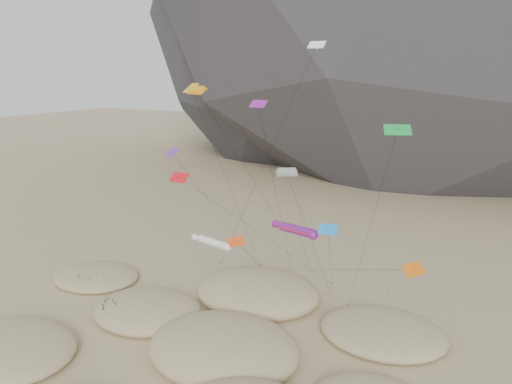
% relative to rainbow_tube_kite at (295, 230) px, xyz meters
% --- Properties ---
extents(ground, '(500.00, 500.00, 0.00)m').
position_rel_rainbow_tube_kite_xyz_m(ground, '(-4.92, -12.70, -10.73)').
color(ground, '#CCB789').
rests_on(ground, ground).
extents(dunes, '(49.65, 37.32, 4.05)m').
position_rel_rainbow_tube_kite_xyz_m(dunes, '(-6.42, -7.25, -10.00)').
color(dunes, '#CCB789').
rests_on(dunes, ground).
extents(dune_grass, '(43.49, 26.32, 1.50)m').
position_rel_rainbow_tube_kite_xyz_m(dune_grass, '(-6.35, -9.04, -9.90)').
color(dune_grass, black).
rests_on(dune_grass, ground).
extents(kite_stakes, '(22.93, 6.27, 0.30)m').
position_rel_rainbow_tube_kite_xyz_m(kite_stakes, '(-3.75, 10.65, -10.58)').
color(kite_stakes, '#3F2D1E').
rests_on(kite_stakes, ground).
extents(rainbow_tube_kite, '(6.39, 14.96, 11.52)m').
position_rel_rainbow_tube_kite_xyz_m(rainbow_tube_kite, '(0.00, 0.00, 0.00)').
color(rainbow_tube_kite, '#FA1A35').
rests_on(rainbow_tube_kite, ground).
extents(white_tube_kite, '(6.75, 21.01, 11.12)m').
position_rel_rainbow_tube_kite_xyz_m(white_tube_kite, '(-5.74, -6.64, -0.21)').
color(white_tube_kite, white).
rests_on(white_tube_kite, ground).
extents(orange_parafoil, '(7.18, 18.07, 24.95)m').
position_rel_rainbow_tube_kite_xyz_m(orange_parafoil, '(-10.06, -1.70, 13.37)').
color(orange_parafoil, orange).
rests_on(orange_parafoil, ground).
extents(multi_parafoil, '(2.15, 12.51, 17.48)m').
position_rel_rainbow_tube_kite_xyz_m(multi_parafoil, '(0.00, -2.14, 6.11)').
color(multi_parafoil, '#FC411A').
rests_on(multi_parafoil, ground).
extents(delta_kites, '(29.42, 20.22, 29.20)m').
position_rel_rainbow_tube_kite_xyz_m(delta_kites, '(-2.60, -0.79, 7.16)').
color(delta_kites, gold).
rests_on(delta_kites, ground).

